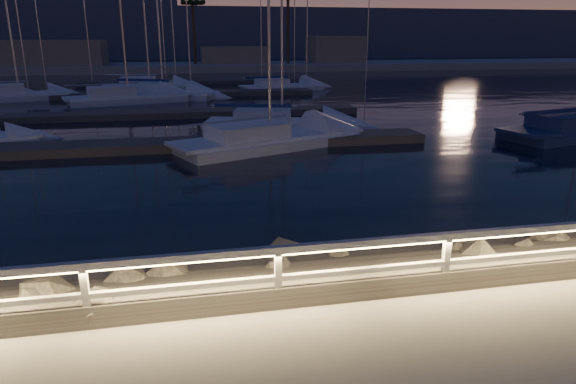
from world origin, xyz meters
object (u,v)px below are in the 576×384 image
sailboat_i (16,95)px  sailboat_l (280,86)px  guard_rail (212,268)px  sailboat_n (147,86)px  sailboat_g (160,93)px  sailboat_c (278,123)px  sailboat_k (125,97)px  sailboat_d (265,139)px

sailboat_i → sailboat_l: size_ratio=0.98×
sailboat_l → guard_rail: bearing=-113.4°
guard_rail → sailboat_n: sailboat_n is taller
sailboat_g → sailboat_l: (11.01, 4.59, -0.05)m
guard_rail → sailboat_i: bearing=109.4°
sailboat_g → sailboat_l: 11.93m
guard_rail → sailboat_c: bearing=76.5°
sailboat_k → sailboat_n: 9.89m
sailboat_i → sailboat_l: sailboat_l is taller
sailboat_d → sailboat_k: sailboat_k is taller
sailboat_c → sailboat_l: bearing=94.4°
guard_rail → sailboat_g: sailboat_g is taller
sailboat_i → sailboat_g: bearing=-18.3°
sailboat_g → sailboat_i: 11.30m
guard_rail → sailboat_c: size_ratio=3.18×
sailboat_d → sailboat_n: bearing=81.0°
guard_rail → sailboat_g: size_ratio=2.86×
sailboat_l → sailboat_g: bearing=-168.6°
sailboat_k → sailboat_l: sailboat_k is taller
sailboat_d → sailboat_c: bearing=49.9°
sailboat_g → sailboat_i: sailboat_g is taller
guard_rail → sailboat_l: sailboat_l is taller
sailboat_c → sailboat_g: bearing=127.2°
sailboat_l → sailboat_n: size_ratio=0.96×
sailboat_c → sailboat_n: 25.45m
sailboat_i → sailboat_n: size_ratio=0.94×
sailboat_d → sailboat_i: bearing=104.4°
sailboat_d → sailboat_n: size_ratio=1.08×
sailboat_d → sailboat_i: sailboat_d is taller
sailboat_k → sailboat_g: bearing=31.2°
sailboat_g → sailboat_n: sailboat_g is taller
sailboat_c → sailboat_g: size_ratio=0.90×
guard_rail → sailboat_n: 44.06m
sailboat_k → sailboat_l: bearing=12.7°
sailboat_g → sailboat_n: (-1.43, 7.07, 0.00)m
sailboat_d → sailboat_k: (-7.91, 18.73, 0.03)m
guard_rail → sailboat_d: (3.34, 15.36, -0.93)m
sailboat_k → sailboat_n: (1.15, 9.82, -0.01)m
sailboat_l → sailboat_i: bearing=178.5°
guard_rail → sailboat_g: (-2.00, 36.85, -0.91)m
sailboat_i → sailboat_n: bearing=18.2°
sailboat_c → sailboat_l: size_ratio=1.00×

